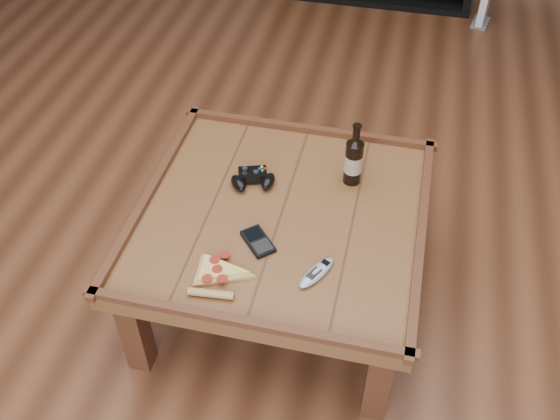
% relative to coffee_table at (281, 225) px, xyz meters
% --- Properties ---
extents(ground, '(6.00, 6.00, 0.00)m').
position_rel_coffee_table_xyz_m(ground, '(0.00, 0.00, -0.39)').
color(ground, '#492615').
rests_on(ground, ground).
extents(coffee_table, '(1.03, 1.03, 0.48)m').
position_rel_coffee_table_xyz_m(coffee_table, '(0.00, 0.00, 0.00)').
color(coffee_table, brown).
rests_on(coffee_table, ground).
extents(beer_bottle, '(0.07, 0.07, 0.25)m').
position_rel_coffee_table_xyz_m(beer_bottle, '(0.22, 0.23, 0.16)').
color(beer_bottle, black).
rests_on(beer_bottle, coffee_table).
extents(game_controller, '(0.18, 0.15, 0.05)m').
position_rel_coffee_table_xyz_m(game_controller, '(-0.14, 0.13, 0.08)').
color(game_controller, black).
rests_on(game_controller, coffee_table).
extents(pizza_slice, '(0.18, 0.27, 0.03)m').
position_rel_coffee_table_xyz_m(pizza_slice, '(-0.14, -0.33, 0.07)').
color(pizza_slice, '#AF814C').
rests_on(pizza_slice, coffee_table).
extents(smartphone, '(0.14, 0.15, 0.02)m').
position_rel_coffee_table_xyz_m(smartphone, '(-0.04, -0.16, 0.07)').
color(smartphone, black).
rests_on(smartphone, coffee_table).
extents(remote_control, '(0.12, 0.17, 0.02)m').
position_rel_coffee_table_xyz_m(remote_control, '(0.17, -0.25, 0.07)').
color(remote_control, '#9FA4AD').
rests_on(remote_control, coffee_table).
extents(game_console, '(0.13, 0.19, 0.22)m').
position_rel_coffee_table_xyz_m(game_console, '(0.77, 2.47, -0.29)').
color(game_console, slate).
rests_on(game_console, ground).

